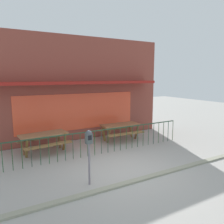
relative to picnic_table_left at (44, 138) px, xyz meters
name	(u,v)px	position (x,y,z in m)	size (l,w,h in m)	color
ground	(126,171)	(1.91, -3.04, -0.61)	(40.00, 40.00, 0.00)	#A19D97
pub_storefront	(77,89)	(1.91, 1.31, 1.80)	(8.92, 1.40, 4.83)	#46251F
patio_fence_front	(101,137)	(1.91, -1.25, 0.05)	(7.52, 0.04, 0.97)	#25432E
picnic_table_left	(44,138)	(0.00, 0.00, 0.00)	(1.94, 1.55, 0.79)	#936440
picnic_table_right	(120,127)	(3.54, 0.01, 0.00)	(1.87, 1.45, 0.79)	#905938
parking_meter_near	(89,143)	(0.51, -3.30, 0.59)	(0.18, 0.17, 1.56)	slate
curb_edge	(141,180)	(1.91, -3.79, -0.61)	(12.49, 0.20, 0.11)	gray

